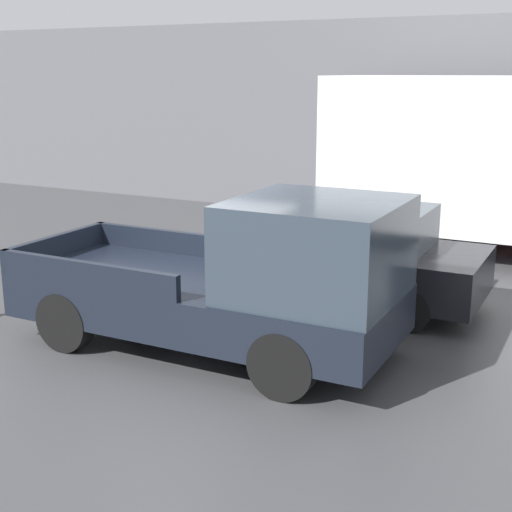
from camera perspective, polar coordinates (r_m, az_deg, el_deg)
name	(u,v)px	position (r m, az deg, el deg)	size (l,w,h in m)	color
ground_plane	(180,339)	(10.01, -6.08, -6.63)	(60.00, 60.00, 0.00)	#3D3D3F
building_wall	(390,121)	(18.07, 10.64, 10.56)	(28.00, 0.15, 4.86)	#56565B
pickup_truck	(242,282)	(9.12, -1.11, -2.07)	(5.12, 2.12, 2.13)	black
car	(342,253)	(11.42, 6.86, 0.21)	(4.51, 1.93, 1.57)	black
delivery_truck	(503,161)	(14.93, 19.16, 7.16)	(7.62, 2.46, 3.52)	white
newspaper_box	(509,211)	(17.36, 19.60, 3.44)	(0.45, 0.40, 1.02)	red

